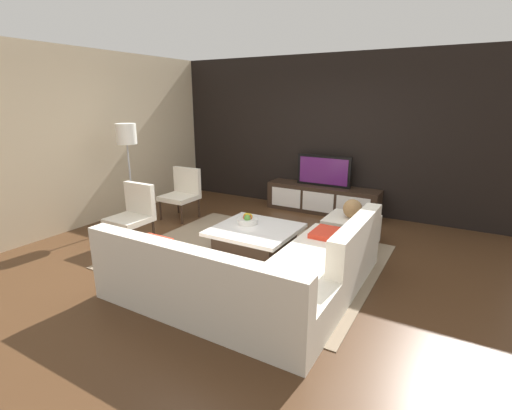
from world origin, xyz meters
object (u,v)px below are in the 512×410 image
Objects in this scene: coffee_table at (255,240)px; accent_chair_far at (183,190)px; decorative_ball at (353,209)px; media_console at (322,199)px; television at (324,171)px; sectional_couch at (260,275)px; ottoman at (351,231)px; fruit_bowl at (248,220)px; accent_chair_near at (134,211)px; floor_lamp at (127,141)px.

accent_chair_far is (-1.93, 0.80, 0.29)m from coffee_table.
accent_chair_far is at bearing -175.92° from decorative_ball.
media_console is at bearing 87.51° from coffee_table.
television is 1.15× the size of accent_chair_far.
sectional_couch is 3.41× the size of ottoman.
coffee_table is 3.82× the size of fruit_bowl.
coffee_table is 1.53× the size of ottoman.
media_console is 2.22m from fruit_bowl.
decorative_ball is at bearing 23.56° from accent_chair_near.
floor_lamp is 3.72m from ottoman.
fruit_bowl is at bearing -16.36° from accent_chair_far.
television is at bearing 41.83° from floor_lamp.
television is 1.60m from decorative_ball.
television reaches higher than fruit_bowl.
decorative_ball reaches higher than media_console.
sectional_couch is 2.23× the size of coffee_table.
floor_lamp is (-2.49, -2.23, 1.15)m from media_console.
floor_lamp is 2.37× the size of ottoman.
accent_chair_far is (-1.75, 0.70, 0.05)m from fruit_bowl.
decorative_ball is (2.94, 0.21, 0.05)m from accent_chair_far.
television is (-0.00, 0.00, 0.53)m from media_console.
sectional_couch is 3.37m from floor_lamp.
floor_lamp reaches higher than coffee_table.
fruit_bowl is (2.21, 0.03, -0.96)m from floor_lamp.
television is at bearing 98.95° from sectional_couch.
ottoman is (3.40, 0.94, -1.20)m from floor_lamp.
television is at bearing 125.28° from ottoman.
decorative_ball is (1.19, 0.91, 0.10)m from fruit_bowl.
sectional_couch is at bearing -53.47° from fruit_bowl.
ottoman is (2.73, 1.51, -0.29)m from accent_chair_near.
television is 0.42× the size of sectional_couch.
media_console is at bearing 82.70° from fruit_bowl.
television is at bearing 82.71° from fruit_bowl.
accent_chair_near reaches higher than decorative_ball.
media_console is at bearing 41.82° from floor_lamp.
accent_chair_near is at bearing -75.42° from accent_chair_far.
accent_chair_far is (-0.21, 1.30, 0.00)m from accent_chair_near.
fruit_bowl is 1.50m from decorative_ball.
coffee_table is 0.31m from fruit_bowl.
coffee_table is 0.64× the size of floor_lamp.
accent_chair_near is 3.11× the size of fruit_bowl.
fruit_bowl is (-0.80, 1.07, 0.17)m from sectional_couch.
media_console is 7.34× the size of fruit_bowl.
floor_lamp is at bearing 134.04° from accent_chair_near.
media_console is at bearing 51.56° from accent_chair_near.
television reaches higher than decorative_ball.
television is 3.56× the size of fruit_bowl.
accent_chair_near is at bearing -151.06° from ottoman.
coffee_table is at bearing 122.35° from sectional_couch.
media_console is at bearing 41.70° from accent_chair_far.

